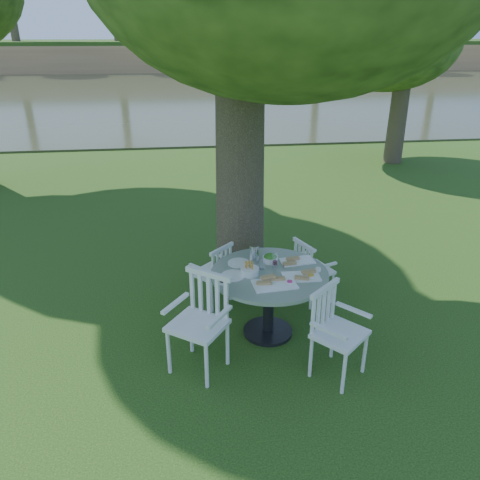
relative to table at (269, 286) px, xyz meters
name	(u,v)px	position (x,y,z in m)	size (l,w,h in m)	color
ground	(242,308)	(-0.23, 0.55, -0.61)	(140.00, 140.00, 0.00)	#16350B
table	(269,286)	(0.00, 0.00, 0.00)	(1.28, 1.28, 0.78)	black
chair_ne	(309,267)	(0.62, 0.63, -0.13)	(0.52, 0.53, 0.83)	white
chair_nw	(216,270)	(-0.53, 0.71, -0.14)	(0.56, 0.56, 0.81)	white
chair_sw	(203,314)	(-0.75, -0.44, -0.02)	(0.69, 0.69, 1.01)	white
chair_se	(332,325)	(0.50, -0.72, -0.07)	(0.64, 0.64, 0.93)	white
tableware	(266,268)	(-0.03, 0.04, 0.21)	(1.12, 0.81, 0.21)	white
river	(190,93)	(-0.23, 23.55, -0.61)	(100.00, 28.00, 0.12)	#323720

